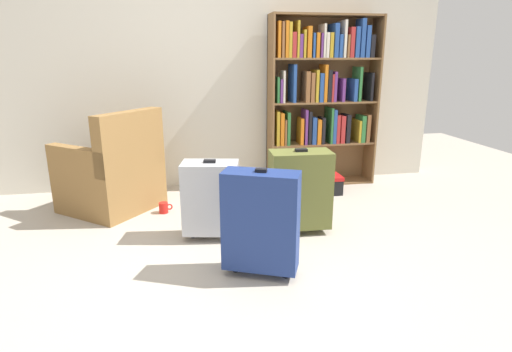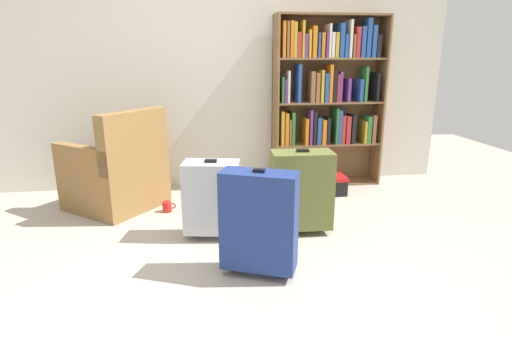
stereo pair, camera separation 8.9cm
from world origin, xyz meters
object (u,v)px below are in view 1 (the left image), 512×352
Objects in this scene: bookshelf at (322,92)px; mug at (164,208)px; armchair at (113,175)px; storage_box at (323,184)px; suitcase_olive at (300,189)px; suitcase_navy_blue at (261,221)px; suitcase_silver at (211,198)px.

mug is at bearing -158.94° from bookshelf.
storage_box is at bearing 1.95° from armchair.
bookshelf reaches higher than suitcase_olive.
mug is 0.33× the size of storage_box.
storage_box is at bearing 60.08° from suitcase_olive.
suitcase_silver is (-0.26, 0.62, -0.04)m from suitcase_navy_blue.
mug is at bearing -170.38° from storage_box.
bookshelf is 2.60× the size of suitcase_olive.
suitcase_navy_blue is at bearing -52.53° from armchair.
suitcase_olive is 1.09× the size of suitcase_silver.
suitcase_olive is (-0.50, -0.86, 0.25)m from storage_box.
suitcase_silver is (-1.26, -1.22, -0.66)m from bookshelf.
mug is 0.75m from suitcase_silver.
storage_box is (2.00, 0.07, -0.22)m from armchair.
armchair is at bearing 136.15° from suitcase_silver.
bookshelf is at bearing 78.16° from storage_box.
bookshelf is 14.47× the size of mug.
suitcase_silver reaches higher than mug.
suitcase_silver is (-1.19, -0.85, 0.22)m from storage_box.
suitcase_navy_blue is (-0.92, -1.47, 0.26)m from storage_box.
suitcase_navy_blue is (-1.00, -1.84, -0.62)m from bookshelf.
suitcase_navy_blue is at bearing -125.14° from suitcase_olive.
storage_box is 0.60× the size of suitcase_silver.
mug is at bearing 117.94° from suitcase_navy_blue.
suitcase_olive reaches higher than suitcase_silver.
bookshelf is 2.18m from suitcase_navy_blue.
armchair is at bearing 155.68° from mug.
bookshelf is at bearing 43.92° from suitcase_silver.
suitcase_olive is at bearing 54.86° from suitcase_navy_blue.
mug is 1.59m from storage_box.
armchair is 1.77m from suitcase_navy_blue.
suitcase_olive is at bearing -27.81° from armchair.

